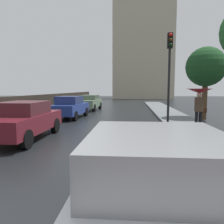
# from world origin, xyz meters

# --- Properties ---
(car_blue_near_kerb) EXTENTS (1.90, 3.92, 1.51)m
(car_blue_near_kerb) POSITION_xyz_m (-2.02, 12.56, 0.77)
(car_blue_near_kerb) COLOR navy
(car_blue_near_kerb) RESTS_ON ground
(car_silver_far_ahead) EXTENTS (1.88, 4.08, 1.51)m
(car_silver_far_ahead) POSITION_xyz_m (2.54, 0.65, 0.78)
(car_silver_far_ahead) COLOR #B2B5BA
(car_silver_far_ahead) RESTS_ON ground
(car_maroon_behind_camera) EXTENTS (1.84, 4.20, 1.50)m
(car_maroon_behind_camera) POSITION_xyz_m (-2.07, 6.27, 0.78)
(car_maroon_behind_camera) COLOR maroon
(car_maroon_behind_camera) RESTS_ON ground
(car_green_far_lane) EXTENTS (1.92, 4.09, 1.43)m
(car_green_far_lane) POSITION_xyz_m (-1.82, 18.29, 0.76)
(car_green_far_lane) COLOR slate
(car_green_far_lane) RESTS_ON ground
(pedestrian_with_umbrella_far) EXTENTS (1.11, 1.11, 1.88)m
(pedestrian_with_umbrella_far) POSITION_xyz_m (5.29, 8.31, 1.65)
(pedestrian_with_umbrella_far) COLOR black
(pedestrian_with_umbrella_far) RESTS_ON sidewalk_strip
(traffic_light) EXTENTS (0.26, 0.39, 4.67)m
(traffic_light) POSITION_xyz_m (4.11, 9.54, 3.35)
(traffic_light) COLOR black
(traffic_light) RESTS_ON sidewalk_strip
(street_tree_near) EXTENTS (2.55, 2.55, 4.72)m
(street_tree_near) POSITION_xyz_m (7.00, 12.92, 3.41)
(street_tree_near) COLOR #4C3823
(street_tree_near) RESTS_ON ground
(distant_tower) EXTENTS (12.55, 8.01, 20.21)m
(distant_tower) POSITION_xyz_m (4.50, 44.89, 10.10)
(distant_tower) COLOR #B2A88E
(distant_tower) RESTS_ON ground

